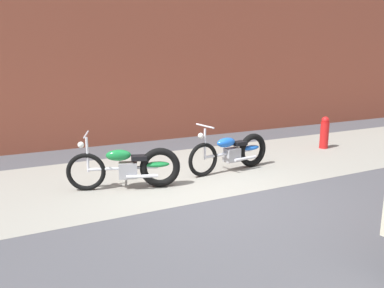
# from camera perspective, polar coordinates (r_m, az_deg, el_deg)

# --- Properties ---
(ground_plane) EXTENTS (80.00, 80.00, 0.00)m
(ground_plane) POSITION_cam_1_polar(r_m,az_deg,el_deg) (6.44, 4.34, -8.13)
(ground_plane) COLOR #47474C
(sidewalk_slab) EXTENTS (36.00, 3.50, 0.01)m
(sidewalk_slab) POSITION_cam_1_polar(r_m,az_deg,el_deg) (7.91, -2.32, -4.19)
(sidewalk_slab) COLOR gray
(sidewalk_slab) RESTS_ON ground
(brick_building_wall) EXTENTS (36.00, 0.50, 4.92)m
(brick_building_wall) POSITION_cam_1_polar(r_m,az_deg,el_deg) (10.82, -10.39, 13.24)
(brick_building_wall) COLOR brown
(brick_building_wall) RESTS_ON ground
(motorcycle_green) EXTENTS (1.93, 0.86, 1.03)m
(motorcycle_green) POSITION_cam_1_polar(r_m,az_deg,el_deg) (6.90, -8.88, -3.39)
(motorcycle_green) COLOR black
(motorcycle_green) RESTS_ON ground
(motorcycle_blue) EXTENTS (2.00, 0.58, 1.03)m
(motorcycle_blue) POSITION_cam_1_polar(r_m,az_deg,el_deg) (8.00, 6.41, -1.14)
(motorcycle_blue) COLOR black
(motorcycle_blue) RESTS_ON ground
(fire_hydrant) EXTENTS (0.22, 0.22, 0.84)m
(fire_hydrant) POSITION_cam_1_polar(r_m,az_deg,el_deg) (10.54, 19.17, 1.65)
(fire_hydrant) COLOR red
(fire_hydrant) RESTS_ON ground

